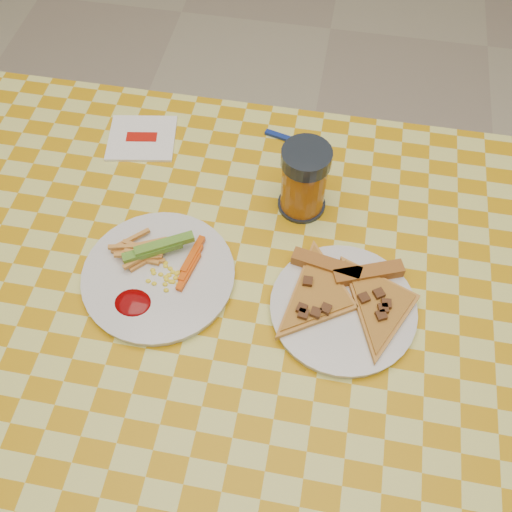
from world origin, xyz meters
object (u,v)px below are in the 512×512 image
object	(u,v)px
table	(259,324)
plate_left	(159,276)
plate_right	(343,309)
drink_glass	(304,181)

from	to	relation	value
table	plate_left	bearing A→B (deg)	174.61
plate_right	table	bearing A→B (deg)	-175.68
table	drink_glass	xyz separation A→B (m)	(0.04, 0.20, 0.14)
plate_right	drink_glass	distance (m)	0.22
plate_right	drink_glass	world-z (taller)	drink_glass
table	drink_glass	distance (m)	0.25
table	plate_left	size ratio (longest dim) A/B	5.36
plate_left	table	bearing A→B (deg)	-5.39
plate_left	plate_right	xyz separation A→B (m)	(0.30, -0.01, 0.00)
plate_right	plate_left	bearing A→B (deg)	178.84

